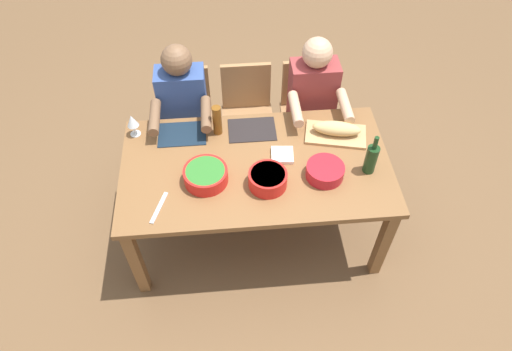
{
  "coord_description": "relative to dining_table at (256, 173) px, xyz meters",
  "views": [
    {
      "loc": [
        -0.17,
        -1.92,
        2.92
      ],
      "look_at": [
        0.0,
        0.0,
        0.63
      ],
      "focal_mm": 32.21,
      "sensor_mm": 36.0,
      "label": 1
    }
  ],
  "objects": [
    {
      "name": "wine_bottle",
      "position": [
        0.7,
        -0.11,
        0.19
      ],
      "size": [
        0.08,
        0.08,
        0.29
      ],
      "color": "#193819",
      "rests_on": "dining_table"
    },
    {
      "name": "chair_far_right",
      "position": [
        0.47,
        0.79,
        -0.17
      ],
      "size": [
        0.4,
        0.4,
        0.85
      ],
      "color": "#9E7044",
      "rests_on": "ground_plane"
    },
    {
      "name": "ground_plane",
      "position": [
        0.0,
        0.0,
        -0.66
      ],
      "size": [
        8.0,
        8.0,
        0.0
      ],
      "primitive_type": "plane",
      "color": "brown"
    },
    {
      "name": "napkin_stack",
      "position": [
        0.17,
        0.05,
        0.1
      ],
      "size": [
        0.15,
        0.15,
        0.02
      ],
      "primitive_type": "cube",
      "rotation": [
        0.0,
        0.0,
        -0.09
      ],
      "color": "white",
      "rests_on": "dining_table"
    },
    {
      "name": "cutting_board",
      "position": [
        0.55,
        0.21,
        0.09
      ],
      "size": [
        0.44,
        0.3,
        0.02
      ],
      "primitive_type": "cube",
      "rotation": [
        0.0,
        0.0,
        -0.22
      ],
      "color": "tan",
      "rests_on": "dining_table"
    },
    {
      "name": "beer_bottle",
      "position": [
        -0.23,
        0.31,
        0.19
      ],
      "size": [
        0.06,
        0.06,
        0.22
      ],
      "primitive_type": "cylinder",
      "color": "brown",
      "rests_on": "dining_table"
    },
    {
      "name": "serving_bowl_pasta",
      "position": [
        0.06,
        -0.17,
        0.14
      ],
      "size": [
        0.24,
        0.24,
        0.1
      ],
      "color": "red",
      "rests_on": "dining_table"
    },
    {
      "name": "dining_table",
      "position": [
        0.0,
        0.0,
        0.0
      ],
      "size": [
        1.72,
        0.94,
        0.74
      ],
      "color": "brown",
      "rests_on": "ground_plane"
    },
    {
      "name": "diner_far_left",
      "position": [
        -0.47,
        0.61,
        0.04
      ],
      "size": [
        0.41,
        0.53,
        1.2
      ],
      "color": "#2D2D38",
      "rests_on": "ground_plane"
    },
    {
      "name": "serving_bowl_salad",
      "position": [
        0.41,
        -0.13,
        0.13
      ],
      "size": [
        0.24,
        0.24,
        0.08
      ],
      "color": "#B21923",
      "rests_on": "dining_table"
    },
    {
      "name": "serving_bowl_greens",
      "position": [
        -0.32,
        -0.11,
        0.14
      ],
      "size": [
        0.27,
        0.27,
        0.09
      ],
      "color": "red",
      "rests_on": "dining_table"
    },
    {
      "name": "chair_far_left",
      "position": [
        -0.47,
        0.79,
        -0.17
      ],
      "size": [
        0.4,
        0.4,
        0.85
      ],
      "color": "#9E7044",
      "rests_on": "ground_plane"
    },
    {
      "name": "bread_loaf",
      "position": [
        0.55,
        0.21,
        0.15
      ],
      "size": [
        0.34,
        0.18,
        0.09
      ],
      "primitive_type": "ellipsoid",
      "rotation": [
        0.0,
        0.0,
        -0.22
      ],
      "color": "tan",
      "rests_on": "cutting_board"
    },
    {
      "name": "diner_far_right",
      "position": [
        0.47,
        0.61,
        0.04
      ],
      "size": [
        0.41,
        0.53,
        1.2
      ],
      "color": "#2D2D38",
      "rests_on": "ground_plane"
    },
    {
      "name": "placemat_far_center",
      "position": [
        0.0,
        0.31,
        0.09
      ],
      "size": [
        0.32,
        0.23,
        0.01
      ],
      "primitive_type": "cube",
      "color": "black",
      "rests_on": "dining_table"
    },
    {
      "name": "wine_glass",
      "position": [
        -0.78,
        0.34,
        0.2
      ],
      "size": [
        0.08,
        0.08,
        0.17
      ],
      "color": "silver",
      "rests_on": "dining_table"
    },
    {
      "name": "placemat_far_left",
      "position": [
        -0.47,
        0.31,
        0.09
      ],
      "size": [
        0.32,
        0.23,
        0.01
      ],
      "primitive_type": "cube",
      "color": "#142333",
      "rests_on": "dining_table"
    },
    {
      "name": "chair_far_center",
      "position": [
        0.0,
        0.79,
        -0.17
      ],
      "size": [
        0.4,
        0.4,
        0.85
      ],
      "color": "#9E7044",
      "rests_on": "ground_plane"
    },
    {
      "name": "carving_knife",
      "position": [
        -0.6,
        -0.29,
        0.09
      ],
      "size": [
        0.1,
        0.22,
        0.01
      ],
      "primitive_type": "cube",
      "rotation": [
        0.0,
        0.0,
        1.23
      ],
      "color": "silver",
      "rests_on": "dining_table"
    }
  ]
}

